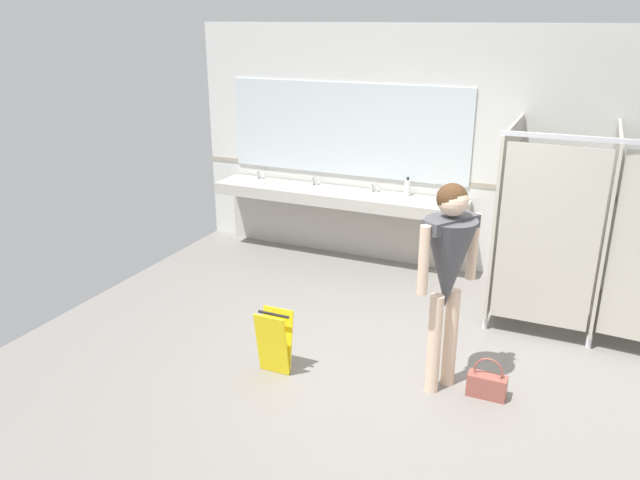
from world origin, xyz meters
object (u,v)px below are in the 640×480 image
soap_dispenser (407,188)px  handbag (487,384)px  wet_floor_sign (274,342)px  person_standing (448,263)px

soap_dispenser → handbag: bearing=-60.1°
handbag → soap_dispenser: 2.98m
handbag → wet_floor_sign: (-1.71, -0.37, 0.18)m
person_standing → handbag: bearing=2.4°
person_standing → handbag: person_standing is taller
person_standing → soap_dispenser: person_standing is taller
person_standing → soap_dispenser: 2.70m
handbag → person_standing: bearing=-177.6°
person_standing → soap_dispenser: bearing=112.7°
handbag → wet_floor_sign: 1.76m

